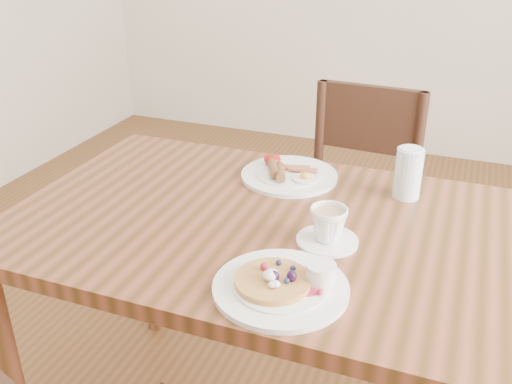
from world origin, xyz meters
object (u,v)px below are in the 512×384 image
at_px(breakfast_plate, 288,174).
at_px(pancake_plate, 283,284).
at_px(dining_table, 256,252).
at_px(teacup_saucer, 328,227).
at_px(chair_far, 354,201).
at_px(water_glass, 408,173).

bearing_deg(breakfast_plate, pancake_plate, -72.72).
bearing_deg(dining_table, teacup_saucer, -14.50).
xyz_separation_m(pancake_plate, teacup_saucer, (0.03, 0.21, 0.03)).
xyz_separation_m(chair_far, pancake_plate, (0.04, -0.94, 0.27)).
xyz_separation_m(chair_far, water_glass, (0.21, -0.43, 0.32)).
height_order(pancake_plate, teacup_saucer, teacup_saucer).
bearing_deg(teacup_saucer, chair_far, 96.13).
distance_m(pancake_plate, breakfast_plate, 0.53).
bearing_deg(dining_table, breakfast_plate, 90.47).
relative_size(chair_far, pancake_plate, 3.26).
distance_m(dining_table, breakfast_plate, 0.28).
bearing_deg(pancake_plate, dining_table, 121.30).
xyz_separation_m(dining_table, breakfast_plate, (-0.00, 0.25, 0.11)).
relative_size(breakfast_plate, teacup_saucer, 1.93).
bearing_deg(water_glass, teacup_saucer, -113.87).
distance_m(dining_table, teacup_saucer, 0.24).
bearing_deg(breakfast_plate, water_glass, -0.53).
distance_m(breakfast_plate, water_glass, 0.33).
relative_size(dining_table, teacup_saucer, 8.57).
bearing_deg(chair_far, breakfast_plate, 77.96).
bearing_deg(pancake_plate, chair_far, 92.67).
bearing_deg(water_glass, chair_far, 116.10).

